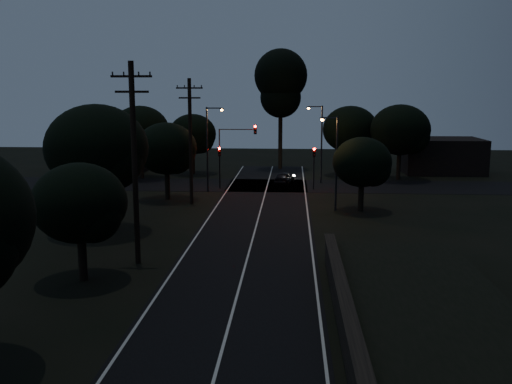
{
  "coord_description": "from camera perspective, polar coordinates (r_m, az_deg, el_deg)",
  "views": [
    {
      "loc": [
        2.51,
        -15.06,
        9.41
      ],
      "look_at": [
        0.0,
        24.0,
        2.5
      ],
      "focal_mm": 40.0,
      "sensor_mm": 36.0,
      "label": 1
    }
  ],
  "objects": [
    {
      "name": "retaining_wall",
      "position": [
        20.75,
        18.6,
        -15.61
      ],
      "size": [
        6.93,
        26.0,
        1.6
      ],
      "color": "black",
      "rests_on": "ground"
    },
    {
      "name": "tall_pine",
      "position": [
        70.08,
        2.49,
        10.87
      ],
      "size": [
        6.39,
        6.39,
        14.52
      ],
      "color": "black",
      "rests_on": "ground"
    },
    {
      "name": "streetlight_b",
      "position": [
        59.32,
        6.4,
        5.33
      ],
      "size": [
        1.66,
        0.26,
        8.0
      ],
      "color": "black",
      "rests_on": "ground"
    },
    {
      "name": "utility_pole_far",
      "position": [
        47.98,
        -6.58,
        5.25
      ],
      "size": [
        2.2,
        0.3,
        10.5
      ],
      "color": "black",
      "rests_on": "ground"
    },
    {
      "name": "tree_far_w",
      "position": [
        63.22,
        -11.33,
        5.95
      ],
      "size": [
        6.22,
        6.22,
        7.93
      ],
      "color": "black",
      "rests_on": "ground"
    },
    {
      "name": "signal_right",
      "position": [
        55.48,
        5.82,
        3.15
      ],
      "size": [
        0.28,
        0.35,
        4.1
      ],
      "color": "black",
      "rests_on": "ground"
    },
    {
      "name": "signal_mast",
      "position": [
        55.55,
        -1.95,
        4.77
      ],
      "size": [
        3.7,
        0.35,
        6.25
      ],
      "color": "black",
      "rests_on": "ground"
    },
    {
      "name": "building_left",
      "position": [
        71.1,
        -14.83,
        3.86
      ],
      "size": [
        10.0,
        8.0,
        4.4
      ],
      "primitive_type": "cube",
      "color": "black",
      "rests_on": "ground"
    },
    {
      "name": "tree_far_ne",
      "position": [
        65.42,
        9.61,
        6.08
      ],
      "size": [
        6.21,
        6.21,
        7.85
      ],
      "color": "black",
      "rests_on": "ground"
    },
    {
      "name": "road_surface",
      "position": [
        47.19,
        0.55,
        -1.48
      ],
      "size": [
        60.0,
        70.0,
        0.03
      ],
      "color": "black",
      "rests_on": "ground"
    },
    {
      "name": "tree_left_b",
      "position": [
        29.4,
        -17.0,
        -1.29
      ],
      "size": [
        4.7,
        4.7,
        5.98
      ],
      "color": "black",
      "rests_on": "ground"
    },
    {
      "name": "streetlight_a",
      "position": [
        53.84,
        -4.7,
        4.89
      ],
      "size": [
        1.66,
        0.26,
        8.0
      ],
      "color": "black",
      "rests_on": "ground"
    },
    {
      "name": "tree_right_a",
      "position": [
        45.66,
        10.78,
        2.82
      ],
      "size": [
        4.65,
        4.65,
        5.91
      ],
      "color": "black",
      "rests_on": "ground"
    },
    {
      "name": "streetlight_c",
      "position": [
        45.46,
        7.86,
        3.53
      ],
      "size": [
        1.46,
        0.26,
        7.5
      ],
      "color": "black",
      "rests_on": "ground"
    },
    {
      "name": "building_right",
      "position": [
        70.66,
        18.02,
        3.5
      ],
      "size": [
        9.0,
        7.0,
        4.0
      ],
      "primitive_type": "cube",
      "color": "black",
      "rests_on": "ground"
    },
    {
      "name": "tree_far_nw",
      "position": [
        66.11,
        -6.22,
        5.66
      ],
      "size": [
        5.45,
        5.45,
        6.9
      ],
      "color": "black",
      "rests_on": "ground"
    },
    {
      "name": "signal_left",
      "position": [
        55.89,
        -3.66,
        3.24
      ],
      "size": [
        0.28,
        0.35,
        4.1
      ],
      "color": "black",
      "rests_on": "ground"
    },
    {
      "name": "car",
      "position": [
        58.97,
        2.84,
        1.44
      ],
      "size": [
        2.32,
        3.95,
        1.26
      ],
      "primitive_type": "imported",
      "rotation": [
        0.0,
        0.0,
        2.91
      ],
      "color": "black",
      "rests_on": "ground"
    },
    {
      "name": "tree_left_d",
      "position": [
        50.38,
        -8.77,
        4.18
      ],
      "size": [
        5.35,
        5.35,
        6.78
      ],
      "color": "black",
      "rests_on": "ground"
    },
    {
      "name": "utility_pole_mid",
      "position": [
        31.45,
        -12.07,
        3.09
      ],
      "size": [
        2.2,
        0.3,
        11.0
      ],
      "color": "black",
      "rests_on": "ground"
    },
    {
      "name": "tree_left_c",
      "position": [
        39.25,
        -15.36,
        4.05
      ],
      "size": [
        6.83,
        6.83,
        8.62
      ],
      "color": "black",
      "rests_on": "ground"
    },
    {
      "name": "tree_far_e",
      "position": [
        63.16,
        14.44,
        5.91
      ],
      "size": [
        6.37,
        6.37,
        8.08
      ],
      "color": "black",
      "rests_on": "ground"
    }
  ]
}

